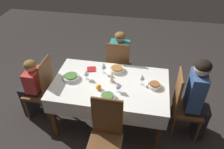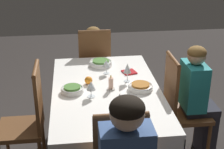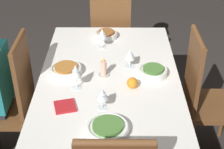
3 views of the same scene
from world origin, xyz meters
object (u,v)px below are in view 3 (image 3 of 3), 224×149
Objects in this scene: person_adult_denim at (111,16)px; bowl_north at (153,71)px; bowl_west at (106,34)px; wine_glass_north at (130,55)px; dining_table at (109,88)px; bowl_south at (66,69)px; orange_fruit at (132,83)px; chair_west at (111,37)px; wine_glass_west at (102,34)px; wine_glass_south at (76,72)px; candle_centerpiece at (104,69)px; chair_south at (13,100)px; chair_north at (204,95)px; wine_glass_east at (102,95)px; napkin_red_folded at (65,106)px; bowl_east at (107,128)px.

bowl_north is (1.09, 0.29, 0.07)m from person_adult_denim.
wine_glass_north reaches higher than bowl_west.
wine_glass_north reaches higher than dining_table.
bowl_south is 0.46m from orange_fruit.
person_adult_denim is 1.11m from bowl_south.
dining_table is 0.98m from chair_west.
wine_glass_south is at bearing -15.08° from wine_glass_west.
candle_centerpiece reaches higher than bowl_north.
chair_south is 1.00× the size of chair_north.
person_adult_denim is at bearing 149.08° from chair_south.
orange_fruit is (0.12, 0.15, 0.12)m from dining_table.
chair_north is 7.23× the size of wine_glass_north.
wine_glass_east is at bearing 1.83° from wine_glass_west.
bowl_south is at bearing 95.97° from chair_south.
napkin_red_folded is at bearing -32.54° from candle_centerpiece.
bowl_east is 0.68m from wine_glass_north.
wine_glass_north is (0.99, 0.14, 0.14)m from person_adult_denim.
person_adult_denim is 7.11× the size of wine_glass_south.
orange_fruit reaches higher than bowl_west.
chair_west is at bearing 162.81° from bowl_south.
chair_north is 7.42× the size of candle_centerpiece.
bowl_west is 1.29× the size of candle_centerpiece.
chair_south is at bearing -84.03° from bowl_south.
person_adult_denim reaches higher than chair_west.
bowl_north is 0.19m from wine_glass_north.
bowl_east is 0.22m from wine_glass_east.
bowl_east is 0.55m from candle_centerpiece.
bowl_north is at bearing 43.00° from wine_glass_west.
chair_south is at bearing -81.53° from wine_glass_north.
bowl_west is (0.39, -0.03, 0.23)m from chair_west.
chair_north is 14.38× the size of orange_fruit.
wine_glass_west is 0.39m from candle_centerpiece.
wine_glass_west is at bearing 65.80° from chair_north.
wine_glass_north is 1.99× the size of orange_fruit.
bowl_north is at bearing 107.33° from chair_west.
orange_fruit is (-0.21, 0.18, -0.06)m from wine_glass_east.
napkin_red_folded reaches higher than dining_table.
bowl_west is at bearing 179.76° from wine_glass_east.
napkin_red_folded is (0.33, 0.42, 0.20)m from chair_south.
orange_fruit is at bearing 21.28° from wine_glass_west.
chair_south reaches higher than bowl_north.
candle_centerpiece is at bearing 88.20° from person_adult_denim.
candle_centerpiece is 0.23m from orange_fruit.
chair_west is 0.21m from person_adult_denim.
candle_centerpiece is (1.10, -0.03, 0.09)m from person_adult_denim.
bowl_south and bowl_north have the same top height.
dining_table is 0.54m from bowl_east.
chair_west is 1.00× the size of chair_south.
wine_glass_south reaches higher than wine_glass_west.
orange_fruit reaches higher than bowl_north.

